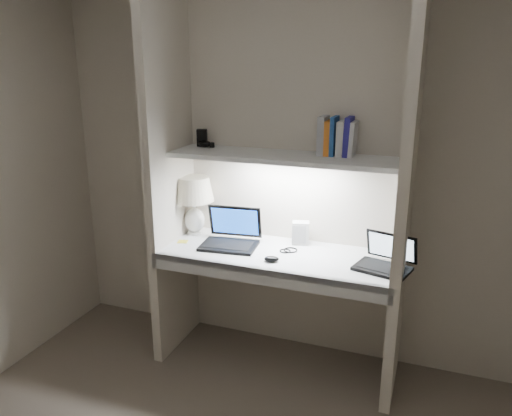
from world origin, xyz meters
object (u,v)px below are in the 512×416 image
at_px(laptop_main, 231,236).
at_px(speaker, 301,233).
at_px(laptop_netbook, 386,260).
at_px(table_lamp, 194,196).
at_px(book_row, 337,137).

distance_m(laptop_main, speaker, 0.45).
bearing_deg(laptop_netbook, speaker, 174.75).
xyz_separation_m(table_lamp, speaker, (0.73, 0.06, -0.19)).
bearing_deg(book_row, table_lamp, -176.38).
relative_size(laptop_main, laptop_netbook, 1.07).
bearing_deg(laptop_netbook, laptop_main, -167.67).
height_order(table_lamp, book_row, book_row).
height_order(table_lamp, laptop_netbook, table_lamp).
distance_m(laptop_main, laptop_netbook, 0.98).
height_order(speaker, book_row, book_row).
bearing_deg(book_row, speaker, 179.23).
distance_m(table_lamp, laptop_main, 0.39).
height_order(table_lamp, laptop_main, table_lamp).
bearing_deg(speaker, table_lamp, 170.27).
xyz_separation_m(laptop_main, speaker, (0.42, 0.16, 0.02)).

